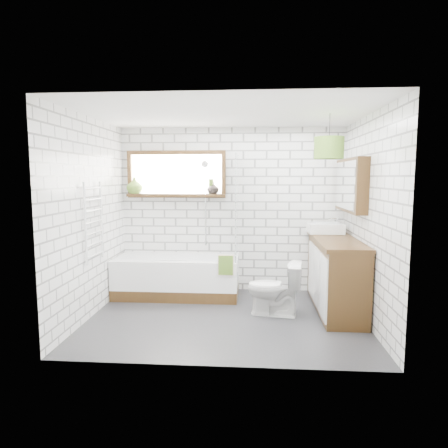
# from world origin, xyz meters

# --- Properties ---
(floor) EXTENTS (3.40, 2.60, 0.01)m
(floor) POSITION_xyz_m (0.00, 0.00, -0.01)
(floor) COLOR #232326
(floor) RESTS_ON ground
(ceiling) EXTENTS (3.40, 2.60, 0.01)m
(ceiling) POSITION_xyz_m (0.00, 0.00, 2.50)
(ceiling) COLOR white
(ceiling) RESTS_ON ground
(wall_back) EXTENTS (3.40, 0.01, 2.50)m
(wall_back) POSITION_xyz_m (0.00, 1.30, 1.25)
(wall_back) COLOR white
(wall_back) RESTS_ON ground
(wall_front) EXTENTS (3.40, 0.01, 2.50)m
(wall_front) POSITION_xyz_m (0.00, -1.30, 1.25)
(wall_front) COLOR white
(wall_front) RESTS_ON ground
(wall_left) EXTENTS (0.01, 2.60, 2.50)m
(wall_left) POSITION_xyz_m (-1.70, 0.00, 1.25)
(wall_left) COLOR white
(wall_left) RESTS_ON ground
(wall_right) EXTENTS (0.01, 2.60, 2.50)m
(wall_right) POSITION_xyz_m (1.70, 0.00, 1.25)
(wall_right) COLOR white
(wall_right) RESTS_ON ground
(window) EXTENTS (1.52, 0.16, 0.68)m
(window) POSITION_xyz_m (-0.85, 1.26, 1.80)
(window) COLOR #301D0D
(window) RESTS_ON wall_back
(towel_radiator) EXTENTS (0.06, 0.52, 1.00)m
(towel_radiator) POSITION_xyz_m (-1.66, 0.00, 1.20)
(towel_radiator) COLOR white
(towel_radiator) RESTS_ON wall_left
(mirror_cabinet) EXTENTS (0.16, 1.20, 0.70)m
(mirror_cabinet) POSITION_xyz_m (1.62, 0.60, 1.65)
(mirror_cabinet) COLOR #301D0D
(mirror_cabinet) RESTS_ON wall_right
(shower_riser) EXTENTS (0.02, 0.02, 1.30)m
(shower_riser) POSITION_xyz_m (-0.40, 1.26, 1.35)
(shower_riser) COLOR silver
(shower_riser) RESTS_ON wall_back
(bathtub) EXTENTS (1.80, 0.79, 0.58)m
(bathtub) POSITION_xyz_m (-0.79, 0.90, 0.29)
(bathtub) COLOR white
(bathtub) RESTS_ON floor
(shower_screen) EXTENTS (0.02, 0.72, 1.50)m
(shower_screen) POSITION_xyz_m (0.09, 0.90, 1.33)
(shower_screen) COLOR white
(shower_screen) RESTS_ON bathtub
(towel_green) EXTENTS (0.20, 0.05, 0.27)m
(towel_green) POSITION_xyz_m (-0.04, 0.51, 0.56)
(towel_green) COLOR #486D20
(towel_green) RESTS_ON bathtub
(towel_beige) EXTENTS (0.21, 0.05, 0.28)m
(towel_beige) POSITION_xyz_m (-0.04, 0.51, 0.56)
(towel_beige) COLOR tan
(towel_beige) RESTS_ON bathtub
(vanity) EXTENTS (0.54, 1.68, 0.96)m
(vanity) POSITION_xyz_m (1.43, 0.45, 0.48)
(vanity) COLOR #301D0D
(vanity) RESTS_ON floor
(basin) EXTENTS (0.48, 0.42, 0.14)m
(basin) POSITION_xyz_m (1.37, 0.95, 1.03)
(basin) COLOR white
(basin) RESTS_ON vanity
(tap) EXTENTS (0.03, 0.03, 0.17)m
(tap) POSITION_xyz_m (1.53, 0.95, 1.09)
(tap) COLOR silver
(tap) RESTS_ON vanity
(toilet) EXTENTS (0.49, 0.73, 0.69)m
(toilet) POSITION_xyz_m (0.61, 0.16, 0.35)
(toilet) COLOR white
(toilet) RESTS_ON floor
(vase_olive) EXTENTS (0.31, 0.31, 0.25)m
(vase_olive) POSITION_xyz_m (-1.50, 1.23, 1.61)
(vase_olive) COLOR #4F7223
(vase_olive) RESTS_ON window
(vase_dark) EXTENTS (0.22, 0.22, 0.18)m
(vase_dark) POSITION_xyz_m (-0.28, 1.23, 1.57)
(vase_dark) COLOR black
(vase_dark) RESTS_ON window
(bottle) EXTENTS (0.08, 0.08, 0.23)m
(bottle) POSITION_xyz_m (-0.31, 1.23, 1.59)
(bottle) COLOR #4F7223
(bottle) RESTS_ON window
(pendant) EXTENTS (0.35, 0.35, 0.25)m
(pendant) POSITION_xyz_m (1.22, 0.04, 2.10)
(pendant) COLOR #486D20
(pendant) RESTS_ON ceiling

